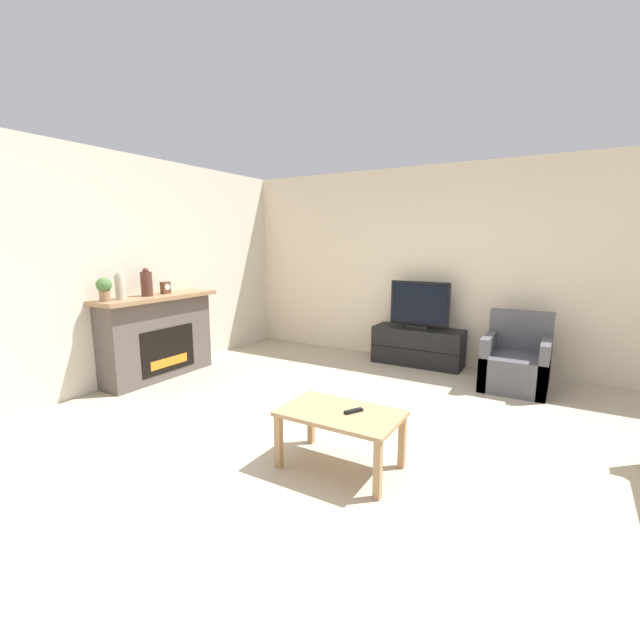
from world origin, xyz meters
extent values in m
plane|color=tan|center=(0.00, 0.00, 0.00)|extent=(24.00, 24.00, 0.00)
cube|color=beige|center=(0.00, 2.84, 1.35)|extent=(12.00, 0.06, 2.70)
cube|color=beige|center=(-3.30, 0.00, 1.35)|extent=(0.06, 12.00, 2.70)
cube|color=#564C47|center=(-3.09, 0.36, 0.50)|extent=(0.37, 1.43, 0.99)
cube|color=black|center=(-2.90, 0.36, 0.38)|extent=(0.01, 0.79, 0.55)
cube|color=orange|center=(-2.89, 0.36, 0.23)|extent=(0.01, 0.55, 0.11)
cube|color=#93704C|center=(-3.06, 0.36, 1.02)|extent=(0.49, 1.55, 0.05)
cylinder|color=beige|center=(-3.07, -0.11, 1.19)|extent=(0.11, 0.11, 0.28)
sphere|color=beige|center=(-3.07, -0.11, 1.34)|extent=(0.06, 0.06, 0.06)
cylinder|color=#512D23|center=(-3.07, 0.24, 1.19)|extent=(0.13, 0.13, 0.29)
sphere|color=#512D23|center=(-3.07, 0.24, 1.34)|extent=(0.07, 0.07, 0.07)
cube|color=brown|center=(-3.07, 0.51, 1.12)|extent=(0.07, 0.11, 0.15)
cylinder|color=white|center=(-3.03, 0.51, 1.13)|extent=(0.00, 0.08, 0.08)
cylinder|color=#936B4C|center=(-3.07, -0.30, 1.10)|extent=(0.11, 0.11, 0.12)
sphere|color=#477038|center=(-3.07, -0.30, 1.22)|extent=(0.16, 0.16, 0.16)
cube|color=black|center=(-0.45, 2.55, 0.26)|extent=(1.22, 0.44, 0.51)
cube|color=black|center=(-0.45, 2.33, 0.26)|extent=(1.19, 0.01, 0.01)
cube|color=black|center=(-0.45, 2.55, 0.53)|extent=(0.29, 0.18, 0.04)
cube|color=black|center=(-0.45, 2.55, 0.86)|extent=(0.81, 0.03, 0.60)
cube|color=black|center=(-0.45, 2.54, 0.86)|extent=(0.75, 0.01, 0.54)
cube|color=#4C4C51|center=(0.83, 2.16, 0.20)|extent=(0.70, 0.76, 0.40)
cube|color=#4C4C51|center=(0.83, 2.47, 0.64)|extent=(0.70, 0.14, 0.47)
cube|color=#4C4C51|center=(0.53, 2.16, 0.31)|extent=(0.10, 0.76, 0.61)
cube|color=#4C4C51|center=(1.13, 2.16, 0.31)|extent=(0.10, 0.76, 0.61)
cube|color=#A37F56|center=(-0.09, -0.44, 0.43)|extent=(0.88, 0.55, 0.03)
cube|color=#A37F56|center=(-0.49, -0.68, 0.21)|extent=(0.05, 0.05, 0.42)
cube|color=#A37F56|center=(0.31, -0.68, 0.21)|extent=(0.05, 0.05, 0.42)
cube|color=#A37F56|center=(-0.49, -0.21, 0.21)|extent=(0.05, 0.05, 0.42)
cube|color=#A37F56|center=(0.31, -0.21, 0.21)|extent=(0.05, 0.05, 0.42)
cube|color=black|center=(0.00, -0.41, 0.46)|extent=(0.11, 0.15, 0.02)
camera|label=1|loc=(1.29, -3.10, 1.68)|focal=24.00mm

